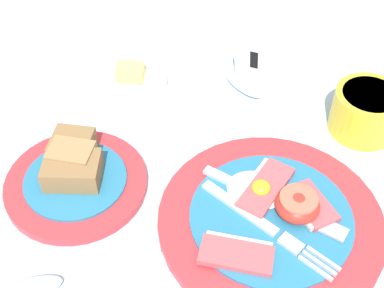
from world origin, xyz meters
name	(u,v)px	position (x,y,z in m)	size (l,w,h in m)	color
ground_plane	(202,218)	(0.00, 0.00, 0.00)	(3.00, 3.00, 0.00)	#A3BCD1
breakfast_plate	(272,218)	(0.08, 0.02, 0.01)	(0.26, 0.26, 0.04)	red
bread_plate	(76,173)	(-0.17, 0.01, 0.02)	(0.18, 0.18, 0.05)	red
sugar_cup	(366,110)	(0.17, 0.21, 0.03)	(0.09, 0.09, 0.06)	yellow
butter_dish	(131,79)	(-0.17, 0.21, 0.01)	(0.11, 0.11, 0.03)	silver
number_card	(256,57)	(0.00, 0.28, 0.04)	(0.06, 0.05, 0.07)	white
teaspoon_by_saucer	(55,282)	(-0.12, -0.13, 0.01)	(0.17, 0.12, 0.01)	silver
teaspoon_near_cup	(256,95)	(0.01, 0.23, 0.01)	(0.17, 0.12, 0.01)	silver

